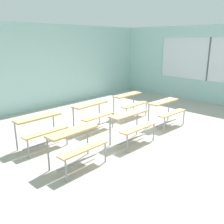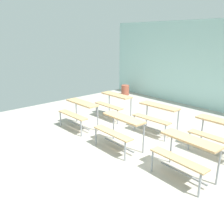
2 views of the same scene
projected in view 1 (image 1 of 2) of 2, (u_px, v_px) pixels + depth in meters
The scene contains 9 objects.
ground at pixel (139, 140), 6.29m from camera, with size 10.00×9.00×0.05m, color #ADA89E.
wall_back at pixel (42, 67), 8.84m from camera, with size 10.00×0.12×3.00m, color #A8D1CC.
wall_right at pixel (224, 67), 9.23m from camera, with size 0.12×9.00×3.00m.
desk_bench_r0c0 at pixel (76, 140), 4.78m from camera, with size 1.11×0.60×0.74m.
desk_bench_r0c1 at pixel (132, 121), 5.90m from camera, with size 1.11×0.62×0.74m.
desk_bench_r0c2 at pixel (166, 107), 7.07m from camera, with size 1.13×0.65×0.74m.
desk_bench_r1c0 at pixel (41, 125), 5.64m from camera, with size 1.10×0.60×0.74m.
desk_bench_r1c1 at pixel (93, 110), 6.78m from camera, with size 1.12×0.63×0.74m.
desk_bench_r1c2 at pixel (130, 100), 7.94m from camera, with size 1.10×0.60×0.74m.
Camera 1 is at (-4.68, -3.53, 2.47)m, focal length 39.03 mm.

